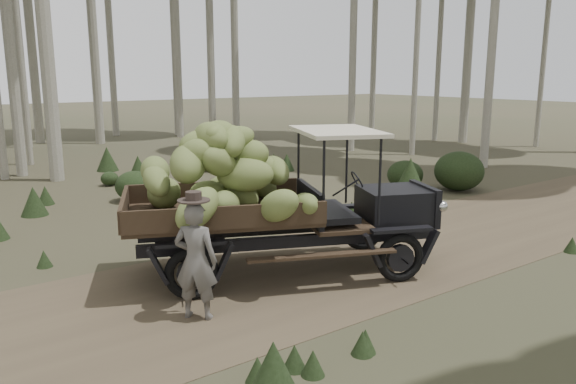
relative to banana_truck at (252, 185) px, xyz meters
The scene contains 5 objects.
ground 1.79m from the banana_truck, 22.16° to the right, with size 120.00×120.00×0.00m, color #473D2B.
dirt_track 1.79m from the banana_truck, 22.16° to the right, with size 70.00×4.00×0.01m, color brown.
banana_truck is the anchor object (origin of this frame).
farmer 1.89m from the banana_truck, 147.62° to the right, with size 0.69×0.69×1.76m.
undergrowth 2.03m from the banana_truck, 24.99° to the right, with size 20.36×23.89×1.27m.
Camera 1 is at (-5.55, -7.06, 3.26)m, focal length 35.00 mm.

